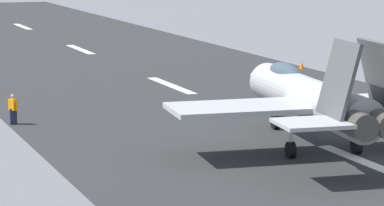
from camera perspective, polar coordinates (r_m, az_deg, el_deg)
ground_plane at (r=42.18m, az=10.97°, el=-3.79°), size 400.00×400.00×0.00m
runway_strip at (r=42.16m, az=10.98°, el=-3.78°), size 240.00×26.00×0.02m
fighter_jet at (r=45.19m, az=7.03°, el=0.34°), size 16.87×14.16×5.63m
crew_person at (r=51.80m, az=-10.60°, el=-0.38°), size 0.62×0.46×1.64m
marker_cone_far at (r=73.86m, az=6.55°, el=2.23°), size 0.44×0.44×0.55m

